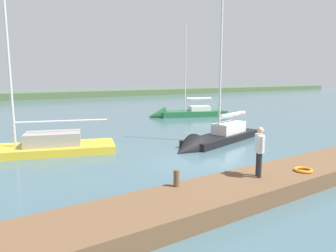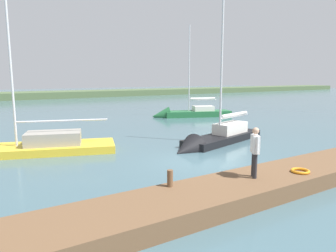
{
  "view_description": "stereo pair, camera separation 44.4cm",
  "coord_description": "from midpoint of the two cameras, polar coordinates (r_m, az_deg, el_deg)",
  "views": [
    {
      "loc": [
        9.13,
        10.97,
        3.97
      ],
      "look_at": [
        -0.2,
        -3.26,
        1.27
      ],
      "focal_mm": 33.16,
      "sensor_mm": 36.0,
      "label": 1
    },
    {
      "loc": [
        8.75,
        11.21,
        3.97
      ],
      "look_at": [
        -0.2,
        -3.26,
        1.27
      ],
      "focal_mm": 33.16,
      "sensor_mm": 36.0,
      "label": 2
    }
  ],
  "objects": [
    {
      "name": "sailboat_inner_slip",
      "position": [
        18.83,
        9.25,
        -2.75
      ],
      "size": [
        7.78,
        3.67,
        9.65
      ],
      "rotation": [
        0.0,
        0.0,
        0.27
      ],
      "color": "black",
      "rests_on": "ground_plane"
    },
    {
      "name": "far_shoreline",
      "position": [
        63.39,
        -23.66,
        4.66
      ],
      "size": [
        180.0,
        8.0,
        2.4
      ],
      "primitive_type": "cube",
      "color": "#4C603D",
      "rests_on": "ground_plane"
    },
    {
      "name": "person_on_dock",
      "position": [
        10.93,
        16.82,
        -4.02
      ],
      "size": [
        0.44,
        0.56,
        1.73
      ],
      "rotation": [
        0.0,
        0.0,
        2.56
      ],
      "color": "#28282D",
      "rests_on": "dock_pier"
    },
    {
      "name": "dock_pier",
      "position": [
        11.91,
        19.58,
        -9.53
      ],
      "size": [
        25.39,
        2.25,
        0.58
      ],
      "primitive_type": "cube",
      "color": "brown",
      "rests_on": "ground_plane"
    },
    {
      "name": "sailboat_far_left",
      "position": [
        31.32,
        3.87,
        2.08
      ],
      "size": [
        8.09,
        4.54,
        9.76
      ],
      "rotation": [
        0.0,
        0.0,
        -0.36
      ],
      "color": "#236638",
      "rests_on": "ground_plane"
    },
    {
      "name": "ground_plane",
      "position": [
        14.79,
        6.9,
        -6.63
      ],
      "size": [
        200.0,
        200.0,
        0.0
      ],
      "primitive_type": "plane",
      "color": "#42606B"
    },
    {
      "name": "mooring_post_far",
      "position": [
        9.81,
        1.69,
        -9.59
      ],
      "size": [
        0.18,
        0.18,
        0.53
      ],
      "primitive_type": "cylinder",
      "color": "brown",
      "rests_on": "dock_pier"
    },
    {
      "name": "life_ring_buoy",
      "position": [
        12.31,
        24.11,
        -7.56
      ],
      "size": [
        0.66,
        0.66,
        0.1
      ],
      "primitive_type": "torus",
      "color": "orange",
      "rests_on": "dock_pier"
    }
  ]
}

